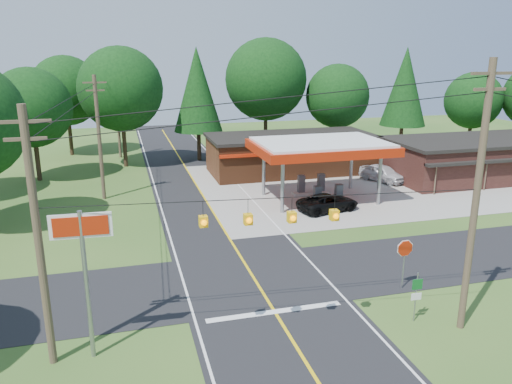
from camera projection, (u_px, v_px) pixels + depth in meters
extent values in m
plane|color=#2C531D|center=(255.00, 279.00, 26.55)|extent=(120.00, 120.00, 0.00)
cube|color=black|center=(255.00, 279.00, 26.55)|extent=(8.00, 120.00, 0.02)
cube|color=black|center=(255.00, 279.00, 26.55)|extent=(70.00, 7.00, 0.02)
cube|color=yellow|center=(255.00, 279.00, 26.55)|extent=(0.15, 110.00, 0.00)
cylinder|color=gray|center=(282.00, 186.00, 37.01)|extent=(0.28, 0.28, 4.20)
cylinder|color=gray|center=(264.00, 171.00, 41.65)|extent=(0.28, 0.28, 4.20)
cylinder|color=gray|center=(379.00, 179.00, 39.04)|extent=(0.28, 0.28, 4.20)
cylinder|color=gray|center=(351.00, 165.00, 43.68)|extent=(0.28, 0.28, 4.20)
cube|color=#A71F08|center=(321.00, 147.00, 39.74)|extent=(10.60, 7.40, 0.70)
cube|color=white|center=(321.00, 142.00, 39.63)|extent=(10.00, 7.00, 0.25)
cube|color=#9E9B93|center=(328.00, 204.00, 39.21)|extent=(3.20, 0.90, 0.22)
cube|color=#3F3F44|center=(317.00, 195.00, 38.76)|extent=(0.55, 0.45, 1.50)
cube|color=#3F3F44|center=(339.00, 194.00, 39.21)|extent=(0.55, 0.45, 1.50)
cube|color=#9E9B93|center=(311.00, 192.00, 42.55)|extent=(3.20, 0.90, 0.22)
cube|color=#3F3F44|center=(301.00, 184.00, 42.10)|extent=(0.55, 0.45, 1.50)
cube|color=#3F3F44|center=(321.00, 182.00, 42.56)|extent=(0.55, 0.45, 1.50)
cube|color=brown|center=(291.00, 155.00, 49.98)|extent=(16.00, 7.00, 3.50)
cube|color=black|center=(291.00, 136.00, 49.46)|extent=(16.40, 7.40, 0.30)
cube|color=#A71F08|center=(304.00, 152.00, 46.38)|extent=(16.00, 0.50, 0.25)
cube|color=black|center=(491.00, 159.00, 48.06)|extent=(20.00, 8.00, 3.50)
cube|color=black|center=(494.00, 139.00, 47.54)|extent=(20.40, 8.40, 0.30)
cylinder|color=#473828|center=(476.00, 202.00, 20.41)|extent=(0.30, 0.30, 11.50)
cube|color=#473828|center=(492.00, 73.00, 19.01)|extent=(1.80, 0.12, 0.12)
cube|color=#473828|center=(490.00, 89.00, 19.17)|extent=(1.40, 0.12, 0.12)
cylinder|color=#473828|center=(39.00, 242.00, 18.14)|extent=(0.30, 0.30, 10.00)
cube|color=#473828|center=(23.00, 122.00, 16.95)|extent=(1.80, 0.12, 0.12)
cube|color=#473828|center=(26.00, 139.00, 17.11)|extent=(1.40, 0.12, 0.12)
cylinder|color=#473828|center=(99.00, 139.00, 39.88)|extent=(0.30, 0.30, 10.00)
cube|color=#473828|center=(95.00, 83.00, 38.69)|extent=(1.80, 0.12, 0.12)
cube|color=#473828|center=(95.00, 90.00, 38.85)|extent=(1.40, 0.12, 0.12)
cylinder|color=#473828|center=(118.00, 116.00, 56.11)|extent=(0.30, 0.30, 9.50)
cube|color=#EFAD0C|center=(203.00, 221.00, 18.87)|extent=(0.32, 0.32, 0.42)
cube|color=#EFAD0C|center=(248.00, 219.00, 19.12)|extent=(0.32, 0.32, 0.42)
cube|color=#EFAD0C|center=(292.00, 217.00, 19.36)|extent=(0.32, 0.32, 0.42)
cube|color=#EFAD0C|center=(334.00, 215.00, 19.61)|extent=(0.32, 0.32, 0.42)
cylinder|color=#332316|center=(38.00, 160.00, 46.60)|extent=(0.44, 0.44, 3.96)
sphere|color=black|center=(31.00, 108.00, 45.29)|extent=(7.26, 7.26, 7.26)
cylinder|color=#332316|center=(125.00, 144.00, 52.25)|extent=(0.44, 0.44, 4.68)
sphere|color=black|center=(121.00, 89.00, 50.70)|extent=(8.58, 8.58, 8.58)
cylinder|color=#332316|center=(199.00, 141.00, 55.26)|extent=(0.44, 0.44, 4.32)
cone|color=black|center=(197.00, 89.00, 53.73)|extent=(5.28, 5.28, 9.00)
cylinder|color=#332316|center=(266.00, 134.00, 58.13)|extent=(0.44, 0.44, 5.04)
sphere|color=black|center=(266.00, 80.00, 56.46)|extent=(9.24, 9.24, 9.24)
cylinder|color=#332316|center=(336.00, 138.00, 58.45)|extent=(0.44, 0.44, 3.96)
sphere|color=black|center=(337.00, 96.00, 57.14)|extent=(7.26, 7.26, 7.26)
cylinder|color=#332316|center=(401.00, 135.00, 59.51)|extent=(0.44, 0.44, 4.32)
cone|color=black|center=(405.00, 87.00, 57.98)|extent=(5.28, 5.28, 9.00)
cylinder|color=#332316|center=(469.00, 137.00, 59.78)|extent=(0.44, 0.44, 3.60)
sphere|color=black|center=(473.00, 100.00, 58.59)|extent=(6.60, 6.60, 6.60)
cylinder|color=#332316|center=(70.00, 137.00, 58.20)|extent=(0.44, 0.44, 4.32)
sphere|color=black|center=(66.00, 91.00, 56.77)|extent=(7.92, 7.92, 7.92)
imported|color=black|center=(328.00, 203.00, 37.82)|extent=(5.66, 5.66, 1.33)
imported|color=silver|center=(383.00, 173.00, 46.45)|extent=(6.09, 6.09, 1.58)
cylinder|color=gray|center=(87.00, 287.00, 19.05)|extent=(0.18, 0.18, 6.08)
cube|color=white|center=(81.00, 226.00, 18.39)|extent=(2.26, 0.19, 0.95)
cube|color=#A71F08|center=(81.00, 226.00, 18.34)|extent=(1.99, 0.16, 0.74)
cylinder|color=gray|center=(403.00, 266.00, 25.21)|extent=(0.07, 0.07, 2.51)
cylinder|color=gray|center=(416.00, 297.00, 22.14)|extent=(0.06, 0.06, 2.37)
cube|color=#0C591E|center=(417.00, 284.00, 21.93)|extent=(0.49, 0.05, 0.49)
cube|color=white|center=(416.00, 297.00, 22.09)|extent=(0.49, 0.05, 0.32)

